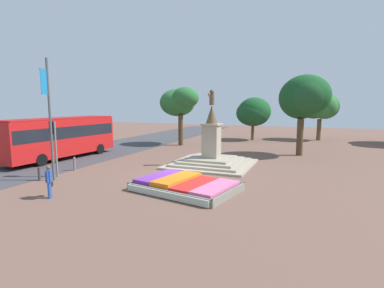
{
  "coord_description": "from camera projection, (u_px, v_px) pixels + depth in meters",
  "views": [
    {
      "loc": [
        7.43,
        -16.37,
        4.49
      ],
      "look_at": [
        0.23,
        1.34,
        1.91
      ],
      "focal_mm": 28.0,
      "sensor_mm": 36.0,
      "label": 1
    }
  ],
  "objects": [
    {
      "name": "ground_plane",
      "position": [
        180.0,
        177.0,
        18.4
      ],
      "size": [
        90.04,
        90.04,
        0.0
      ],
      "primitive_type": "plane",
      "color": "brown"
    },
    {
      "name": "street_asphalt_strip",
      "position": [
        43.0,
        163.0,
        22.66
      ],
      "size": [
        7.72,
        78.79,
        0.01
      ],
      "primitive_type": "cube",
      "color": "#3D3D42",
      "rests_on": "ground_plane"
    },
    {
      "name": "flower_planter",
      "position": [
        184.0,
        185.0,
        15.64
      ],
      "size": [
        5.71,
        4.5,
        0.62
      ],
      "color": "#38281C",
      "rests_on": "ground_plane"
    },
    {
      "name": "statue_monument",
      "position": [
        211.0,
        155.0,
        21.92
      ],
      "size": [
        5.85,
        5.85,
        5.49
      ],
      "color": "#9F9480",
      "rests_on": "ground_plane"
    },
    {
      "name": "traffic_light_near_crossing",
      "position": [
        54.0,
        139.0,
        18.24
      ],
      "size": [
        0.41,
        0.3,
        3.44
      ],
      "color": "slate",
      "rests_on": "ground_plane"
    },
    {
      "name": "banner_pole",
      "position": [
        50.0,
        117.0,
        17.16
      ],
      "size": [
        0.14,
        0.66,
        7.05
      ],
      "color": "#4C5156",
      "rests_on": "ground_plane"
    },
    {
      "name": "city_bus",
      "position": [
        60.0,
        135.0,
        24.32
      ],
      "size": [
        3.0,
        10.04,
        3.35
      ],
      "color": "red",
      "rests_on": "ground_plane"
    },
    {
      "name": "pedestrian_with_handbag",
      "position": [
        49.0,
        180.0,
        14.25
      ],
      "size": [
        0.49,
        0.65,
        1.6
      ],
      "color": "#264CA5",
      "rests_on": "ground_plane"
    },
    {
      "name": "kerb_bollard_mid_a",
      "position": [
        39.0,
        173.0,
        17.51
      ],
      "size": [
        0.14,
        0.14,
        0.84
      ],
      "color": "#2D2D33",
      "rests_on": "ground_plane"
    },
    {
      "name": "kerb_bollard_mid_b",
      "position": [
        74.0,
        163.0,
        20.19
      ],
      "size": [
        0.17,
        0.17,
        0.92
      ],
      "color": "slate",
      "rests_on": "ground_plane"
    },
    {
      "name": "park_tree_far_left",
      "position": [
        304.0,
        97.0,
        25.45
      ],
      "size": [
        4.32,
        4.32,
        6.92
      ],
      "color": "#4C3823",
      "rests_on": "ground_plane"
    },
    {
      "name": "park_tree_street_side",
      "position": [
        180.0,
        102.0,
        32.58
      ],
      "size": [
        4.66,
        4.05,
        6.25
      ],
      "color": "#4C3823",
      "rests_on": "ground_plane"
    },
    {
      "name": "park_tree_mid_canopy",
      "position": [
        254.0,
        112.0,
        36.78
      ],
      "size": [
        4.21,
        4.26,
        5.25
      ],
      "color": "brown",
      "rests_on": "ground_plane"
    },
    {
      "name": "park_tree_distant",
      "position": [
        319.0,
        106.0,
        36.7
      ],
      "size": [
        4.77,
        4.35,
        6.11
      ],
      "color": "brown",
      "rests_on": "ground_plane"
    }
  ]
}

